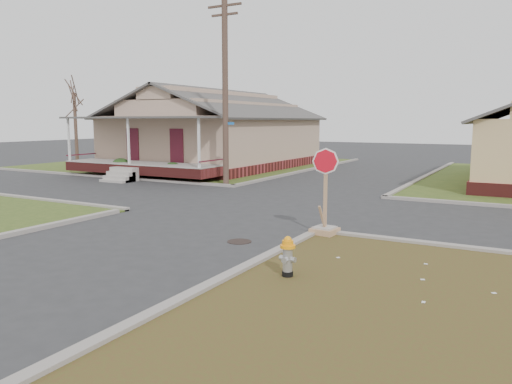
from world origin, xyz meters
The scene contains 11 objects.
ground centered at (0.00, 0.00, 0.00)m, with size 120.00×120.00×0.00m, color #2C2D2F.
verge_far_left centered at (-13.00, 18.00, 0.03)m, with size 19.00×19.00×0.05m, color #364C1B.
curbs centered at (0.00, 5.00, 0.00)m, with size 80.00×40.00×0.12m, color gray, non-canonical shape.
manhole centered at (2.20, -0.50, 0.01)m, with size 0.64×0.64×0.01m, color black.
corner_house centered at (-10.00, 16.68, 2.28)m, with size 10.10×15.50×5.30m.
utility_pole centered at (-4.20, 8.90, 4.66)m, with size 1.80×0.28×9.00m.
tree_far_left centered at (-18.00, 12.00, 2.50)m, with size 0.22×0.22×4.90m, color #442F27.
fire_hydrant centered at (4.62, -2.66, 0.50)m, with size 0.31×0.31×0.82m.
stop_sign centered at (3.88, 1.25, 0.56)m, with size 0.67×0.65×2.36m.
hedge_left centered at (-11.41, 9.30, 0.57)m, with size 1.35×1.11×1.03m, color #1C3513.
hedge_right centered at (-8.00, 9.58, 0.53)m, with size 1.25×1.02×0.95m, color #1C3513.
Camera 1 is at (8.74, -11.37, 3.13)m, focal length 35.00 mm.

